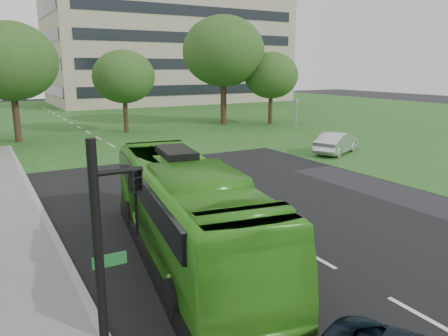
% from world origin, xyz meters
% --- Properties ---
extents(ground, '(160.00, 160.00, 0.00)m').
position_xyz_m(ground, '(0.00, 0.00, 0.00)').
color(ground, black).
rests_on(ground, ground).
extents(street_surfaces, '(120.00, 120.00, 0.15)m').
position_xyz_m(street_surfaces, '(-0.38, 22.75, 0.03)').
color(street_surfaces, black).
rests_on(street_surfaces, ground).
extents(office_building, '(40.10, 20.10, 25.00)m').
position_xyz_m(office_building, '(21.96, 61.96, 12.50)').
color(office_building, tan).
rests_on(office_building, ground).
extents(tree_park_b, '(7.32, 7.32, 9.60)m').
position_xyz_m(tree_park_b, '(-6.20, 27.32, 6.47)').
color(tree_park_b, black).
rests_on(tree_park_b, ground).
extents(tree_park_c, '(5.73, 5.73, 7.61)m').
position_xyz_m(tree_park_c, '(3.21, 28.28, 5.16)').
color(tree_park_c, black).
rests_on(tree_park_c, ground).
extents(tree_park_d, '(8.52, 8.52, 11.26)m').
position_xyz_m(tree_park_d, '(13.98, 28.59, 7.63)').
color(tree_park_d, black).
rests_on(tree_park_d, ground).
extents(tree_park_e, '(5.71, 5.71, 7.61)m').
position_xyz_m(tree_park_e, '(18.58, 26.47, 5.17)').
color(tree_park_e, black).
rests_on(tree_park_e, ground).
extents(bus, '(4.38, 11.62, 3.16)m').
position_xyz_m(bus, '(-3.56, 0.10, 1.58)').
color(bus, green).
rests_on(bus, ground).
extents(sedan, '(4.93, 3.42, 1.54)m').
position_xyz_m(sedan, '(13.12, 10.69, 0.77)').
color(sedan, silver).
rests_on(sedan, ground).
extents(traffic_light, '(0.82, 0.24, 5.10)m').
position_xyz_m(traffic_light, '(-7.59, -6.00, 2.99)').
color(traffic_light, black).
rests_on(traffic_light, ground).
extents(camera_pole, '(0.36, 0.33, 3.71)m').
position_xyz_m(camera_pole, '(11.95, 13.93, 2.39)').
color(camera_pole, gray).
rests_on(camera_pole, ground).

